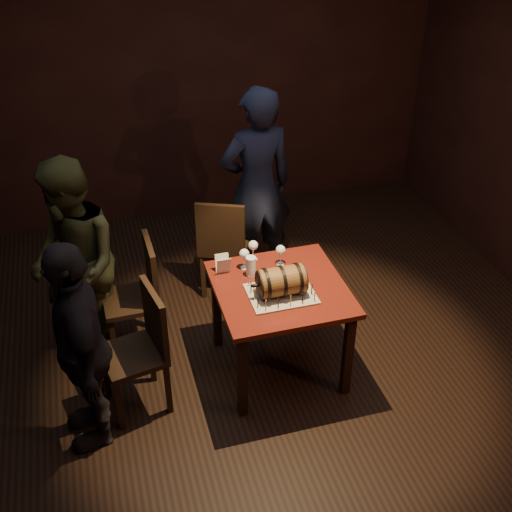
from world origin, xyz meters
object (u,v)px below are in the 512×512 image
barrel_cake (281,281)px  chair_left_front (143,344)px  person_left_rear (75,264)px  pub_table (280,299)px  person_left_front (81,346)px  wine_glass_right (281,251)px  wine_glass_left (244,255)px  person_back (257,187)px  chair_left_rear (140,291)px  wine_glass_mid (253,246)px  pint_of_ale (251,267)px  chair_back (223,242)px

barrel_cake → chair_left_front: bearing=178.8°
person_left_rear → pub_table: bearing=51.5°
barrel_cake → person_left_front: bearing=-173.0°
wine_glass_right → person_left_front: (-1.45, -0.52, -0.11)m
pub_table → wine_glass_right: bearing=72.2°
barrel_cake → wine_glass_left: (-0.16, 0.38, 0.00)m
wine_glass_right → person_back: (0.10, 0.98, 0.01)m
chair_left_rear → wine_glass_left: bearing=-18.2°
person_left_front → pub_table: bearing=95.9°
chair_left_rear → person_left_front: person_left_front is taller
chair_left_front → person_left_front: person_left_front is taller
wine_glass_right → person_left_rear: person_left_rear is taller
wine_glass_mid → barrel_cake: bearing=-81.9°
person_left_rear → person_left_front: 0.87m
chair_left_front → barrel_cake: bearing=-1.2°
pint_of_ale → chair_back: chair_back is taller
wine_glass_right → pint_of_ale: size_ratio=1.07×
pint_of_ale → chair_back: size_ratio=0.16×
chair_left_rear → chair_left_front: size_ratio=1.00×
barrel_cake → wine_glass_left: 0.41m
pint_of_ale → chair_left_front: size_ratio=0.16×
pub_table → chair_back: bearing=99.3°
person_back → person_left_front: 2.16m
wine_glass_left → chair_left_rear: bearing=161.8°
pint_of_ale → chair_left_rear: bearing=156.0°
chair_left_front → person_left_rear: size_ratio=0.58×
person_left_front → wine_glass_right: bearing=105.0°
pub_table → person_left_front: (-1.37, -0.25, 0.11)m
pint_of_ale → chair_left_rear: size_ratio=0.16×
wine_glass_right → chair_left_rear: size_ratio=0.17×
chair_left_front → person_left_front: bearing=-154.4°
wine_glass_left → person_left_front: (-1.19, -0.54, -0.11)m
wine_glass_mid → person_left_rear: bearing=169.6°
wine_glass_left → person_left_rear: 1.22m
wine_glass_left → chair_left_front: chair_left_front is taller
pint_of_ale → chair_left_rear: (-0.77, 0.34, -0.30)m
pint_of_ale → chair_left_front: 0.92m
wine_glass_mid → pint_of_ale: size_ratio=1.07×
barrel_cake → person_back: bearing=81.2°
chair_left_rear → chair_left_front: (-0.06, -0.60, 0.00)m
chair_left_front → person_left_rear: (-0.37, 0.68, 0.27)m
wine_glass_left → person_back: bearing=69.1°
chair_back → chair_left_front: (-0.82, -1.10, 0.00)m
chair_back → wine_glass_left: bearing=-90.9°
pint_of_ale → person_back: size_ratio=0.09×
wine_glass_right → pint_of_ale: wine_glass_right is taller
barrel_cake → wine_glass_right: barrel_cake is taller
wine_glass_left → wine_glass_right: same height
person_left_rear → wine_glass_left: bearing=60.4°
wine_glass_right → chair_back: size_ratio=0.17×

